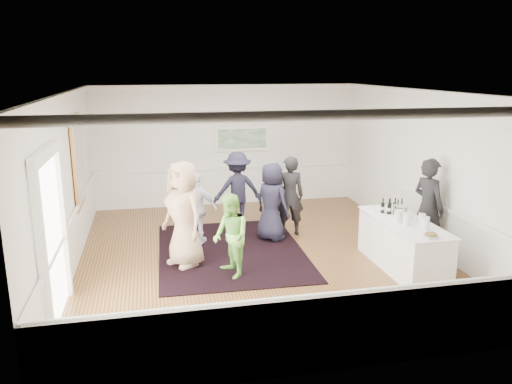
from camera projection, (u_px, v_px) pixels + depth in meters
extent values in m
plane|color=brown|center=(259.00, 255.00, 9.93)|extent=(8.00, 8.00, 0.00)
cube|color=white|center=(260.00, 91.00, 9.15)|extent=(7.00, 8.00, 0.02)
cube|color=white|center=(67.00, 185.00, 8.82)|extent=(0.02, 8.00, 3.20)
cube|color=white|center=(425.00, 169.00, 10.25)|extent=(0.02, 8.00, 3.20)
cube|color=white|center=(227.00, 145.00, 13.33)|extent=(7.00, 0.02, 3.20)
cube|color=white|center=(334.00, 249.00, 5.74)|extent=(7.00, 0.02, 3.20)
cube|color=gold|center=(78.00, 161.00, 10.02)|extent=(0.04, 1.25, 1.85)
cube|color=white|center=(79.00, 161.00, 10.02)|extent=(0.01, 1.05, 1.65)
cube|color=white|center=(43.00, 264.00, 6.36)|extent=(0.10, 0.14, 2.40)
cube|color=white|center=(63.00, 225.00, 7.91)|extent=(0.10, 0.14, 2.40)
cube|color=white|center=(45.00, 154.00, 6.82)|extent=(0.10, 1.78, 0.16)
cube|color=white|center=(52.00, 242.00, 7.13)|extent=(0.02, 1.50, 2.40)
cube|color=white|center=(242.00, 139.00, 13.32)|extent=(1.44, 0.05, 0.66)
cube|color=#286A2D|center=(242.00, 139.00, 13.29)|extent=(1.30, 0.01, 0.52)
cube|color=black|center=(231.00, 251.00, 10.13)|extent=(2.98, 3.86, 0.02)
cube|color=white|center=(403.00, 245.00, 9.20)|extent=(0.79, 2.18, 0.89)
cube|color=white|center=(405.00, 222.00, 9.09)|extent=(0.85, 2.24, 0.02)
imported|color=black|center=(428.00, 208.00, 9.67)|extent=(0.65, 0.82, 1.96)
imported|color=tan|center=(183.00, 214.00, 9.21)|extent=(1.07, 1.16, 2.00)
imported|color=#81D454|center=(231.00, 236.00, 8.76)|extent=(0.73, 0.84, 1.50)
imported|color=silver|center=(197.00, 208.00, 10.42)|extent=(0.97, 0.73, 1.54)
imported|color=#1F1D31|center=(237.00, 190.00, 11.55)|extent=(1.18, 0.74, 1.76)
imported|color=black|center=(289.00, 196.00, 10.95)|extent=(0.69, 0.50, 1.78)
imported|color=#1F1D31|center=(272.00, 202.00, 10.64)|extent=(0.93, 0.98, 1.69)
cylinder|color=#92C245|center=(407.00, 219.00, 8.82)|extent=(0.12, 0.12, 0.24)
cylinder|color=#E04B41|center=(422.00, 219.00, 8.78)|extent=(0.12, 0.12, 0.24)
cylinder|color=#5EAC3D|center=(398.00, 216.00, 8.99)|extent=(0.12, 0.12, 0.24)
cylinder|color=silver|center=(426.00, 223.00, 8.59)|extent=(0.12, 0.12, 0.24)
cylinder|color=silver|center=(400.00, 212.00, 9.23)|extent=(0.26, 0.26, 0.25)
imported|color=white|center=(431.00, 236.00, 8.20)|extent=(0.25, 0.25, 0.06)
cylinder|color=olive|center=(431.00, 234.00, 8.19)|extent=(0.19, 0.19, 0.04)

